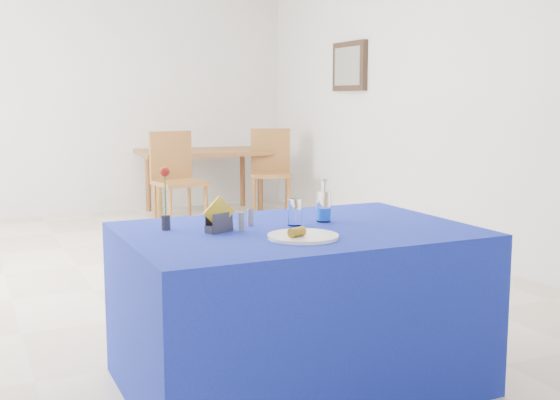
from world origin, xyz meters
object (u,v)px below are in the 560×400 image
(chair_bg_right, at_px, (271,166))
(oak_table, at_px, (203,156))
(blue_table, at_px, (297,307))
(plate, at_px, (303,236))
(chair_bg_left, at_px, (176,174))
(water_bottle, at_px, (324,207))

(chair_bg_right, bearing_deg, oak_table, 158.28)
(blue_table, height_order, chair_bg_right, chair_bg_right)
(blue_table, bearing_deg, oak_table, 76.35)
(plate, height_order, oak_table, plate)
(plate, height_order, chair_bg_left, chair_bg_left)
(chair_bg_right, bearing_deg, water_bottle, -88.38)
(chair_bg_left, bearing_deg, water_bottle, -103.77)
(oak_table, bearing_deg, blue_table, -103.65)
(plate, bearing_deg, oak_table, 76.08)
(chair_bg_left, bearing_deg, plate, -106.97)
(water_bottle, relative_size, chair_bg_left, 0.21)
(water_bottle, height_order, chair_bg_right, chair_bg_right)
(plate, xyz_separation_m, blue_table, (0.08, 0.22, -0.39))
(plate, xyz_separation_m, water_bottle, (0.28, 0.32, 0.06))
(plate, bearing_deg, water_bottle, 49.60)
(plate, xyz_separation_m, chair_bg_left, (0.68, 4.28, -0.17))
(water_bottle, relative_size, chair_bg_right, 0.21)
(water_bottle, distance_m, oak_table, 5.04)
(blue_table, bearing_deg, chair_bg_right, 67.49)
(chair_bg_left, bearing_deg, oak_table, 49.57)
(plate, bearing_deg, blue_table, 70.04)
(water_bottle, distance_m, chair_bg_left, 3.98)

